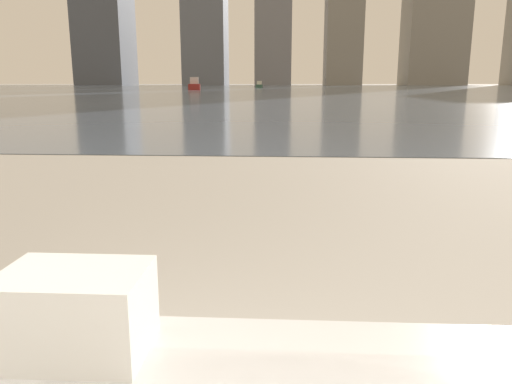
{
  "coord_description": "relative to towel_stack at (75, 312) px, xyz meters",
  "views": [
    {
      "loc": [
        0.12,
        0.13,
        1.03
      ],
      "look_at": [
        -0.01,
        2.28,
        0.55
      ],
      "focal_mm": 35.0,
      "sensor_mm": 36.0,
      "label": 1
    }
  ],
  "objects": [
    {
      "name": "harbor_water",
      "position": [
        0.27,
        61.04,
        -0.61
      ],
      "size": [
        180.0,
        110.0,
        0.01
      ],
      "color": "slate",
      "rests_on": "ground_plane"
    },
    {
      "name": "towel_stack",
      "position": [
        0.0,
        0.0,
        0.0
      ],
      "size": [
        0.26,
        0.19,
        0.16
      ],
      "color": "white",
      "rests_on": "bathtub"
    },
    {
      "name": "harbor_boat_2",
      "position": [
        -3.5,
        73.95,
        -0.26
      ],
      "size": [
        0.93,
        2.63,
        0.98
      ],
      "color": "#335647",
      "rests_on": "harbor_water"
    },
    {
      "name": "harbor_boat_1",
      "position": [
        -9.96,
        56.41,
        -0.11
      ],
      "size": [
        1.85,
        3.91,
        1.41
      ],
      "color": "maroon",
      "rests_on": "harbor_water"
    }
  ]
}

